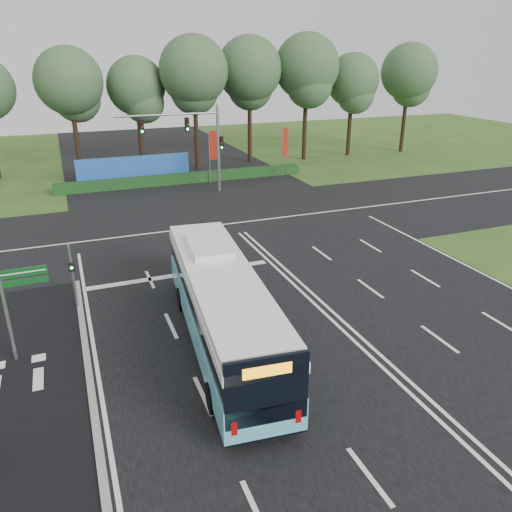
% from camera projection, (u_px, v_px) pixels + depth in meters
% --- Properties ---
extents(ground, '(120.00, 120.00, 0.00)m').
position_uv_depth(ground, '(310.00, 301.00, 23.39)').
color(ground, '#2D531B').
rests_on(ground, ground).
extents(road_main, '(20.00, 120.00, 0.04)m').
position_uv_depth(road_main, '(310.00, 300.00, 23.38)').
color(road_main, black).
rests_on(road_main, ground).
extents(road_cross, '(120.00, 14.00, 0.05)m').
position_uv_depth(road_cross, '(229.00, 224.00, 33.73)').
color(road_cross, black).
rests_on(road_cross, ground).
extents(bike_path, '(5.00, 18.00, 0.06)m').
position_uv_depth(bike_path, '(15.00, 401.00, 16.58)').
color(bike_path, black).
rests_on(bike_path, ground).
extents(kerb_strip, '(0.25, 18.00, 0.12)m').
position_uv_depth(kerb_strip, '(90.00, 384.00, 17.38)').
color(kerb_strip, gray).
rests_on(kerb_strip, ground).
extents(city_bus, '(3.66, 12.20, 3.45)m').
position_uv_depth(city_bus, '(222.00, 306.00, 19.20)').
color(city_bus, '#56B2C8').
rests_on(city_bus, ground).
extents(pedestrian_signal, '(0.25, 0.40, 3.09)m').
position_uv_depth(pedestrian_signal, '(73.00, 275.00, 22.01)').
color(pedestrian_signal, gray).
rests_on(pedestrian_signal, ground).
extents(street_sign, '(1.66, 0.13, 4.26)m').
position_uv_depth(street_sign, '(14.00, 296.00, 17.97)').
color(street_sign, gray).
rests_on(street_sign, ground).
extents(banner_flag_mid, '(0.69, 0.12, 4.66)m').
position_uv_depth(banner_flag_mid, '(212.00, 149.00, 43.43)').
color(banner_flag_mid, gray).
rests_on(banner_flag_mid, ground).
extents(banner_flag_right, '(0.65, 0.28, 4.64)m').
position_uv_depth(banner_flag_right, '(284.00, 145.00, 45.05)').
color(banner_flag_right, gray).
rests_on(banner_flag_right, ground).
extents(traffic_light_gantry, '(8.41, 0.28, 7.00)m').
position_uv_depth(traffic_light_gantry, '(196.00, 136.00, 39.37)').
color(traffic_light_gantry, gray).
rests_on(traffic_light_gantry, ground).
extents(hedge, '(22.00, 1.20, 0.80)m').
position_uv_depth(hedge, '(185.00, 178.00, 44.36)').
color(hedge, '#133513').
rests_on(hedge, ground).
extents(blue_hoarding, '(10.00, 0.30, 2.20)m').
position_uv_depth(blue_hoarding, '(134.00, 169.00, 44.91)').
color(blue_hoarding, blue).
rests_on(blue_hoarding, ground).
extents(eucalyptus_row, '(54.23, 9.47, 12.84)m').
position_uv_depth(eucalyptus_row, '(196.00, 74.00, 47.82)').
color(eucalyptus_row, black).
rests_on(eucalyptus_row, ground).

